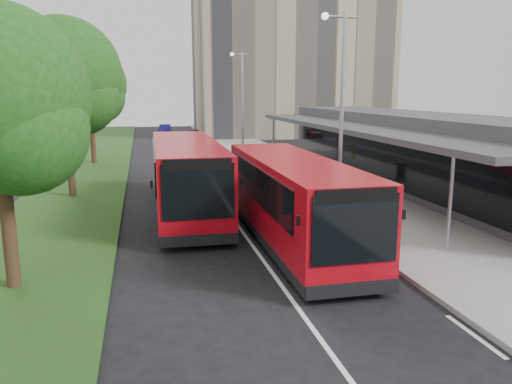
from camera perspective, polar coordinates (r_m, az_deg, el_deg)
ground at (r=17.76m, az=-0.88°, el=-5.51°), size 120.00×120.00×0.00m
pavement at (r=38.18m, az=1.72°, el=3.75°), size 5.00×80.00×0.15m
grass_verge at (r=37.14m, az=-18.11°, el=2.93°), size 5.00×80.00×0.10m
lane_centre_line at (r=32.23m, az=-6.41°, el=2.13°), size 0.12×70.00×0.01m
kerb_dashes at (r=36.63m, az=-1.99°, el=3.31°), size 0.12×56.00×0.01m
office_block at (r=61.30m, az=3.94°, el=14.98°), size 22.00×12.00×18.00m
station_building at (r=28.67m, az=17.39°, el=4.64°), size 7.70×26.00×4.00m
tree_mid at (r=25.92m, az=-21.05°, el=11.63°), size 5.40×5.40×8.67m
tree_far at (r=37.84m, az=-18.49°, el=11.10°), size 5.14×5.14×8.26m
lamp_post_near at (r=20.12m, az=9.58°, el=9.98°), size 1.44×0.28×8.00m
lamp_post_far at (r=39.37m, az=-1.68°, el=10.76°), size 1.44×0.28×8.00m
bus_main at (r=17.04m, az=4.24°, el=-1.01°), size 2.83×10.43×2.94m
bus_second at (r=21.45m, az=-7.95°, el=1.72°), size 3.00×11.04×3.11m
litter_bin at (r=27.91m, az=7.05°, el=2.00°), size 0.59×0.59×0.99m
bollard at (r=36.16m, az=0.74°, el=4.34°), size 0.22×0.22×1.12m
car_near at (r=54.66m, az=-7.32°, el=6.54°), size 2.59×3.80×1.20m
car_far at (r=61.83m, az=-10.36°, el=7.02°), size 1.74×3.92×1.25m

